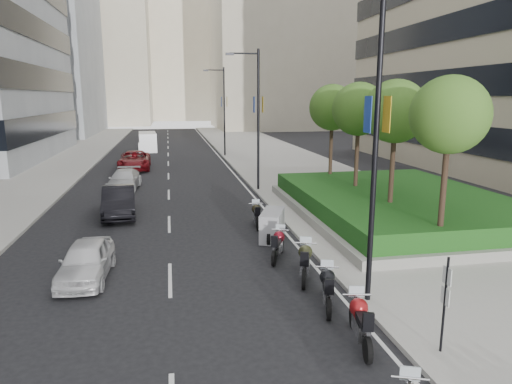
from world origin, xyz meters
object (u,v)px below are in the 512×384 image
object	(u,v)px
motorcycle_1	(360,322)
motorcycle_3	(305,262)
lamp_post_1	(256,113)
car_b	(119,201)
lamp_post_2	(223,107)
motorcycle_4	(278,245)
car_d	(134,160)
lamp_post_0	(371,134)
parking_sign	(445,300)
car_a	(86,260)
delivery_van	(148,142)
motorcycle_5	(272,225)
car_c	(124,180)
motorcycle_2	(328,288)
motorcycle_6	(257,215)

from	to	relation	value
motorcycle_1	motorcycle_3	distance (m)	4.26
lamp_post_1	car_b	bearing A→B (deg)	-149.32
lamp_post_2	motorcycle_4	world-z (taller)	lamp_post_2
motorcycle_1	car_d	bearing A→B (deg)	24.91
lamp_post_0	parking_sign	size ratio (longest dim) A/B	3.60
lamp_post_0	car_a	bearing A→B (deg)	156.82
delivery_van	lamp_post_0	bearing A→B (deg)	-82.92
motorcycle_4	car_a	xyz separation A→B (m)	(-6.84, -0.69, 0.10)
lamp_post_2	motorcycle_5	world-z (taller)	lamp_post_2
lamp_post_2	motorcycle_4	distance (m)	31.08
lamp_post_0	delivery_van	size ratio (longest dim) A/B	1.78
car_d	delivery_van	xyz separation A→B (m)	(0.55, 13.72, 0.20)
motorcycle_5	lamp_post_2	bearing A→B (deg)	18.51
car_a	delivery_van	world-z (taller)	delivery_van
lamp_post_2	delivery_van	world-z (taller)	lamp_post_2
parking_sign	delivery_van	size ratio (longest dim) A/B	0.49
lamp_post_0	car_c	size ratio (longest dim) A/B	1.99
motorcycle_4	parking_sign	bearing A→B (deg)	-139.15
motorcycle_2	motorcycle_5	world-z (taller)	motorcycle_5
motorcycle_6	car_b	world-z (taller)	car_b
motorcycle_3	car_c	bearing A→B (deg)	42.32
motorcycle_4	car_c	distance (m)	16.37
car_a	car_b	world-z (taller)	car_b
lamp_post_1	lamp_post_2	bearing A→B (deg)	90.00
parking_sign	motorcycle_2	world-z (taller)	parking_sign
lamp_post_0	parking_sign	distance (m)	4.74
motorcycle_1	car_d	distance (m)	31.02
motorcycle_3	delivery_van	distance (m)	40.16
lamp_post_0	motorcycle_2	distance (m)	4.63
car_a	lamp_post_2	bearing A→B (deg)	77.55
parking_sign	motorcycle_2	distance (m)	3.63
motorcycle_1	motorcycle_6	xyz separation A→B (m)	(-0.53, 10.92, -0.04)
lamp_post_2	motorcycle_5	distance (m)	28.68
parking_sign	motorcycle_6	size ratio (longest dim) A/B	1.22
lamp_post_0	motorcycle_3	bearing A→B (deg)	117.39
motorcycle_2	parking_sign	bearing A→B (deg)	-133.84
motorcycle_6	car_b	bearing A→B (deg)	70.17
motorcycle_2	lamp_post_0	bearing A→B (deg)	-76.34
motorcycle_6	lamp_post_1	bearing A→B (deg)	-4.08
motorcycle_3	car_d	world-z (taller)	car_d
lamp_post_2	motorcycle_4	xyz separation A→B (m)	(-1.57, -30.71, -4.51)
motorcycle_6	car_a	distance (m)	8.66
lamp_post_2	car_b	distance (m)	24.65
car_b	lamp_post_0	bearing A→B (deg)	-60.67
motorcycle_4	car_b	bearing A→B (deg)	63.97
car_d	motorcycle_4	bearing A→B (deg)	-74.55
car_a	motorcycle_1	bearing A→B (deg)	-34.81
motorcycle_6	car_d	bearing A→B (deg)	26.37
motorcycle_5	delivery_van	distance (m)	35.70
motorcycle_2	motorcycle_3	world-z (taller)	motorcycle_3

